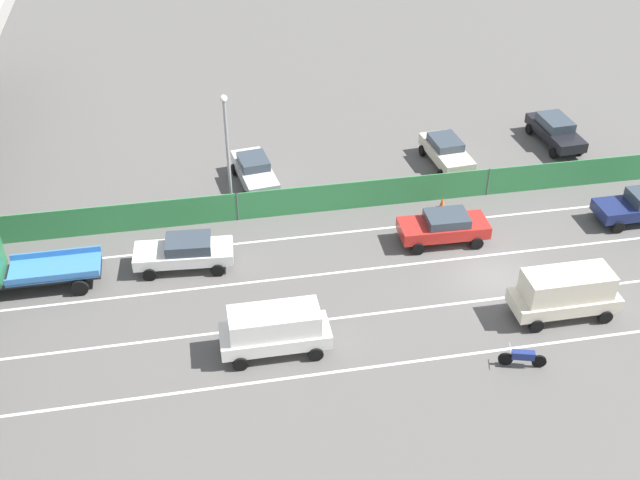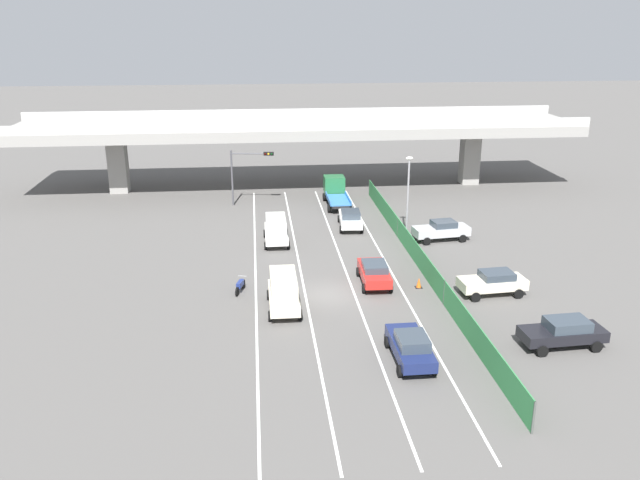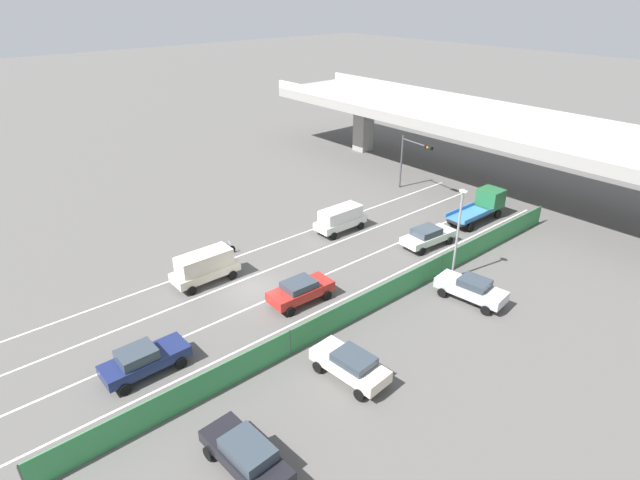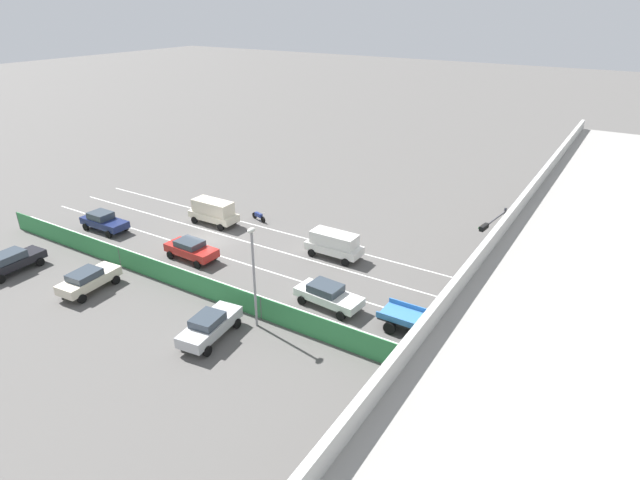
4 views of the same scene
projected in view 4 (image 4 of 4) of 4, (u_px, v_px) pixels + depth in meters
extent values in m
plane|color=#565451|center=(207.00, 241.00, 44.67)|extent=(300.00, 300.00, 0.00)
cube|color=silver|center=(283.00, 232.00, 46.22)|extent=(0.14, 45.08, 0.01)
cube|color=silver|center=(261.00, 246.00, 43.73)|extent=(0.14, 45.08, 0.01)
cube|color=silver|center=(235.00, 261.00, 41.23)|extent=(0.14, 45.08, 0.01)
cube|color=silver|center=(207.00, 277.00, 38.74)|extent=(0.14, 45.08, 0.01)
cube|color=gray|center=(599.00, 254.00, 27.98)|extent=(58.87, 10.14, 1.07)
cube|color=#B2B2AD|center=(509.00, 219.00, 29.91)|extent=(58.87, 0.30, 0.90)
cube|color=gray|center=(616.00, 207.00, 43.91)|extent=(1.84, 1.84, 5.82)
cube|color=#338447|center=(184.00, 280.00, 36.74)|extent=(0.06, 41.08, 1.62)
cylinder|color=#4C514C|center=(18.00, 220.00, 46.65)|extent=(0.10, 0.10, 1.62)
cylinder|color=#4C514C|center=(120.00, 257.00, 40.05)|extent=(0.10, 0.10, 1.62)
cylinder|color=#4C514C|center=(261.00, 308.00, 33.44)|extent=(0.10, 0.10, 1.62)
cylinder|color=#4C514C|center=(472.00, 384.00, 26.84)|extent=(0.10, 0.10, 1.62)
cube|color=silver|center=(329.00, 296.00, 34.81)|extent=(2.14, 4.79, 0.56)
cube|color=#333D47|center=(326.00, 288.00, 34.72)|extent=(1.73, 2.24, 0.54)
cylinder|color=black|center=(356.00, 304.00, 34.79)|extent=(0.27, 0.65, 0.64)
cylinder|color=black|center=(341.00, 316.00, 33.48)|extent=(0.27, 0.65, 0.64)
cylinder|color=black|center=(318.00, 290.00, 36.50)|extent=(0.27, 0.65, 0.64)
cylinder|color=black|center=(302.00, 300.00, 35.19)|extent=(0.27, 0.65, 0.64)
cube|color=beige|center=(214.00, 216.00, 47.71)|extent=(1.82, 4.70, 0.62)
cube|color=beige|center=(213.00, 207.00, 47.34)|extent=(1.60, 3.85, 1.14)
cylinder|color=black|center=(234.00, 221.00, 47.84)|extent=(0.22, 0.64, 0.64)
cylinder|color=black|center=(221.00, 227.00, 46.44)|extent=(0.22, 0.64, 0.64)
cylinder|color=black|center=(208.00, 214.00, 49.38)|extent=(0.22, 0.64, 0.64)
cylinder|color=black|center=(194.00, 220.00, 47.98)|extent=(0.22, 0.64, 0.64)
cube|color=silver|center=(334.00, 248.00, 41.53)|extent=(1.79, 4.57, 0.63)
cube|color=silver|center=(334.00, 239.00, 41.19)|extent=(1.58, 3.75, 0.98)
cylinder|color=black|center=(356.00, 254.00, 41.66)|extent=(0.22, 0.64, 0.64)
cylinder|color=black|center=(345.00, 262.00, 40.29)|extent=(0.22, 0.64, 0.64)
cylinder|color=black|center=(323.00, 245.00, 43.16)|extent=(0.22, 0.64, 0.64)
cylinder|color=black|center=(312.00, 253.00, 41.79)|extent=(0.22, 0.64, 0.64)
cube|color=navy|center=(105.00, 222.00, 46.29)|extent=(1.80, 4.60, 0.61)
cube|color=#333D47|center=(101.00, 215.00, 46.23)|extent=(1.57, 1.94, 0.58)
cylinder|color=black|center=(125.00, 227.00, 46.43)|extent=(0.22, 0.64, 0.64)
cylinder|color=black|center=(109.00, 234.00, 45.06)|extent=(0.22, 0.64, 0.64)
cylinder|color=black|center=(103.00, 220.00, 47.91)|extent=(0.22, 0.64, 0.64)
cylinder|color=black|center=(86.00, 227.00, 46.55)|extent=(0.22, 0.64, 0.64)
cube|color=red|center=(191.00, 250.00, 41.15)|extent=(1.92, 4.46, 0.64)
cube|color=#333D47|center=(189.00, 243.00, 40.99)|extent=(1.63, 2.12, 0.46)
cylinder|color=black|center=(214.00, 256.00, 41.27)|extent=(0.24, 0.65, 0.64)
cylinder|color=black|center=(197.00, 265.00, 39.92)|extent=(0.24, 0.65, 0.64)
cylinder|color=black|center=(187.00, 247.00, 42.79)|extent=(0.24, 0.65, 0.64)
cylinder|color=black|center=(170.00, 255.00, 41.44)|extent=(0.24, 0.65, 0.64)
cube|color=black|center=(428.00, 326.00, 31.73)|extent=(1.60, 6.12, 0.25)
cube|color=#236638|center=(464.00, 323.00, 30.31)|extent=(1.99, 1.84, 1.63)
cube|color=#3875BC|center=(413.00, 319.00, 32.14)|extent=(2.00, 4.13, 0.10)
cube|color=#3875BC|center=(419.00, 309.00, 32.80)|extent=(0.09, 4.13, 0.35)
cube|color=#3875BC|center=(407.00, 324.00, 31.33)|extent=(0.09, 4.13, 0.35)
cylinder|color=black|center=(466.00, 333.00, 31.63)|extent=(0.26, 0.80, 0.80)
cylinder|color=black|center=(455.00, 350.00, 30.10)|extent=(0.26, 0.80, 0.80)
cylinder|color=black|center=(403.00, 313.00, 33.63)|extent=(0.26, 0.80, 0.80)
cylinder|color=black|center=(390.00, 328.00, 32.10)|extent=(0.26, 0.80, 0.80)
cylinder|color=black|center=(263.00, 220.00, 48.12)|extent=(0.26, 0.60, 0.60)
cylinder|color=black|center=(255.00, 216.00, 49.04)|extent=(0.26, 0.60, 0.60)
cube|color=navy|center=(259.00, 215.00, 48.47)|extent=(0.53, 0.96, 0.36)
cylinder|color=#B2B2B2|center=(262.00, 213.00, 47.94)|extent=(0.58, 0.20, 0.03)
cube|color=black|center=(12.00, 262.00, 39.27)|extent=(4.72, 2.02, 0.61)
cube|color=#333D47|center=(7.00, 257.00, 38.86)|extent=(2.35, 1.68, 0.55)
cylinder|color=black|center=(26.00, 257.00, 41.11)|extent=(0.65, 0.26, 0.64)
cylinder|color=black|center=(40.00, 262.00, 40.33)|extent=(0.65, 0.26, 0.64)
cylinder|color=black|center=(1.00, 279.00, 37.83)|extent=(0.65, 0.26, 0.64)
cube|color=beige|center=(89.00, 280.00, 36.73)|extent=(4.48, 2.10, 0.66)
cube|color=#333D47|center=(84.00, 275.00, 36.27)|extent=(2.19, 1.71, 0.46)
cylinder|color=black|center=(99.00, 274.00, 38.50)|extent=(0.66, 0.27, 0.64)
cylinder|color=black|center=(116.00, 280.00, 37.76)|extent=(0.66, 0.27, 0.64)
cylinder|color=black|center=(64.00, 293.00, 36.12)|extent=(0.66, 0.27, 0.64)
cylinder|color=black|center=(82.00, 299.00, 35.38)|extent=(0.66, 0.27, 0.64)
cube|color=#B2B5B7|center=(210.00, 326.00, 31.51)|extent=(4.75, 2.28, 0.69)
cube|color=#333D47|center=(207.00, 320.00, 31.10)|extent=(2.04, 1.74, 0.49)
cylinder|color=black|center=(214.00, 317.00, 33.33)|extent=(0.66, 0.30, 0.64)
cylinder|color=black|center=(237.00, 324.00, 32.68)|extent=(0.66, 0.30, 0.64)
cylinder|color=black|center=(183.00, 344.00, 30.77)|extent=(0.66, 0.30, 0.64)
cylinder|color=black|center=(207.00, 351.00, 30.11)|extent=(0.66, 0.30, 0.64)
cylinder|color=#47474C|center=(500.00, 242.00, 37.93)|extent=(0.18, 0.18, 5.41)
cylinder|color=#47474C|center=(494.00, 220.00, 35.53)|extent=(3.98, 0.63, 0.12)
cube|color=black|center=(484.00, 227.00, 34.40)|extent=(0.99, 0.40, 0.32)
sphere|color=#390706|center=(484.00, 225.00, 34.71)|extent=(0.20, 0.20, 0.20)
sphere|color=#EFA319|center=(482.00, 227.00, 34.50)|extent=(0.20, 0.20, 0.20)
sphere|color=black|center=(480.00, 228.00, 34.29)|extent=(0.20, 0.20, 0.20)
cylinder|color=gray|center=(254.00, 281.00, 31.72)|extent=(0.16, 0.16, 6.40)
ellipsoid|color=silver|center=(251.00, 230.00, 30.30)|extent=(0.60, 0.36, 0.28)
cone|color=orange|center=(156.00, 267.00, 39.56)|extent=(0.36, 0.36, 0.71)
cube|color=black|center=(156.00, 271.00, 39.70)|extent=(0.47, 0.47, 0.03)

